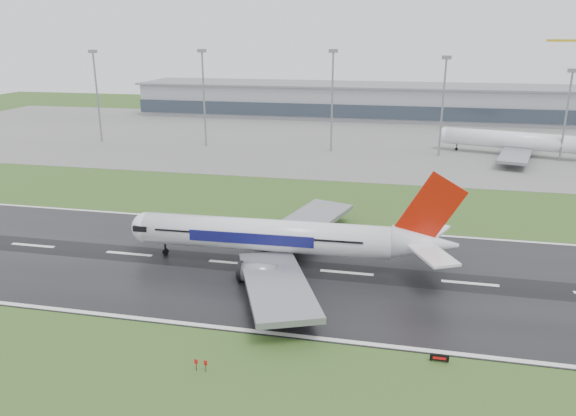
# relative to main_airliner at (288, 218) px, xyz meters

# --- Properties ---
(ground) EXTENTS (520.00, 520.00, 0.00)m
(ground) POSITION_rel_main_airliner_xyz_m (10.63, -1.85, -8.55)
(ground) COLOR #2E4F1D
(ground) RESTS_ON ground
(runway) EXTENTS (400.00, 45.00, 0.10)m
(runway) POSITION_rel_main_airliner_xyz_m (10.63, -1.85, -8.50)
(runway) COLOR black
(runway) RESTS_ON ground
(apron) EXTENTS (400.00, 130.00, 0.08)m
(apron) POSITION_rel_main_airliner_xyz_m (10.63, 123.15, -8.51)
(apron) COLOR slate
(apron) RESTS_ON ground
(terminal) EXTENTS (240.00, 36.00, 15.00)m
(terminal) POSITION_rel_main_airliner_xyz_m (10.63, 183.15, -1.05)
(terminal) COLOR gray
(terminal) RESTS_ON ground
(main_airliner) EXTENTS (58.80, 56.15, 16.90)m
(main_airliner) POSITION_rel_main_airliner_xyz_m (0.00, 0.00, 0.00)
(main_airliner) COLOR silver
(main_airliner) RESTS_ON runway
(parked_airliner) EXTENTS (66.04, 63.30, 16.14)m
(parked_airliner) POSITION_rel_main_airliner_xyz_m (55.56, 103.82, -0.40)
(parked_airliner) COLOR white
(parked_airliner) RESTS_ON apron
(runway_sign) EXTENTS (2.30, 0.29, 1.04)m
(runway_sign) POSITION_rel_main_airliner_xyz_m (24.67, -25.82, -8.03)
(runway_sign) COLOR black
(runway_sign) RESTS_ON ground
(floodmast_0) EXTENTS (0.64, 0.64, 32.11)m
(floodmast_0) POSITION_rel_main_airliner_xyz_m (-92.62, 98.15, 7.51)
(floodmast_0) COLOR gray
(floodmast_0) RESTS_ON ground
(floodmast_1) EXTENTS (0.64, 0.64, 32.56)m
(floodmast_1) POSITION_rel_main_airliner_xyz_m (-51.20, 98.15, 7.73)
(floodmast_1) COLOR gray
(floodmast_1) RESTS_ON ground
(floodmast_2) EXTENTS (0.64, 0.64, 32.76)m
(floodmast_2) POSITION_rel_main_airliner_xyz_m (-5.75, 98.15, 7.83)
(floodmast_2) COLOR gray
(floodmast_2) RESTS_ON ground
(floodmast_3) EXTENTS (0.64, 0.64, 30.99)m
(floodmast_3) POSITION_rel_main_airliner_xyz_m (30.19, 98.15, 6.95)
(floodmast_3) COLOR gray
(floodmast_3) RESTS_ON ground
(floodmast_4) EXTENTS (0.64, 0.64, 27.45)m
(floodmast_4) POSITION_rel_main_airliner_xyz_m (67.49, 98.15, 5.18)
(floodmast_4) COLOR gray
(floodmast_4) RESTS_ON ground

